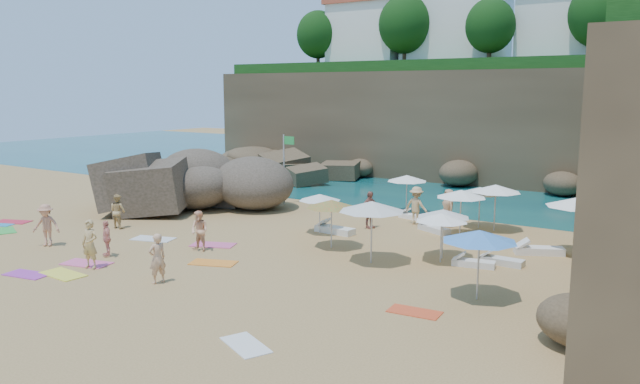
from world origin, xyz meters
The scene contains 46 objects.
ground centered at (0.00, 0.00, 0.00)m, with size 120.00×120.00×0.00m, color tan.
seawater centered at (0.00, 30.00, 0.00)m, with size 120.00×120.00×0.00m, color #0C4751.
cliff_back centered at (2.00, 25.00, 4.00)m, with size 44.00×8.00×8.00m, color brown.
rock_promontory centered at (-11.00, 16.00, 0.00)m, with size 12.00×7.00×2.00m, color brown, non-canonical shape.
clifftop_buildings centered at (2.96, 25.79, 11.24)m, with size 28.48×9.48×7.00m.
clifftop_trees centered at (4.78, 19.52, 11.26)m, with size 35.60×23.82×4.40m.
marina_masts centered at (-16.50, 30.00, 3.00)m, with size 3.10×0.10×6.00m.
rock_outcrop centered at (-7.98, 4.29, 0.00)m, with size 8.67×6.50×3.47m, color brown, non-canonical shape.
flag_pole centered at (-3.90, 8.33, 2.62)m, with size 0.80×0.10×4.10m.
parasol_0 centered at (3.14, 9.88, 1.91)m, with size 2.20×2.20×2.08m.
parasol_1 centered at (7.73, 8.38, 1.85)m, with size 2.13×2.13×2.01m.
parasol_2 centered at (8.55, 8.19, 2.05)m, with size 2.36×2.36×2.23m.
parasol_3 centered at (7.60, 6.20, 1.98)m, with size 2.29×2.29×2.16m.
parasol_5 centered at (1.88, 3.15, 1.72)m, with size 1.98×1.98×1.87m.
parasol_6 centered at (3.79, 1.17, 1.91)m, with size 2.20×2.20×2.08m.
parasol_7 centered at (8.55, 1.61, 1.79)m, with size 2.07×2.07×1.95m.
parasol_8 centered at (12.70, 5.64, 2.20)m, with size 2.53×2.53×2.39m.
parasol_9 centered at (6.33, 0.05, 2.24)m, with size 2.58×2.58×2.44m.
parasol_10 centered at (11.23, -1.83, 2.10)m, with size 2.42×2.42×2.29m.
parasol_11 centered at (8.39, 2.17, 1.84)m, with size 2.12×2.12×2.00m.
lounger_0 centered at (4.15, 8.55, 0.12)m, with size 1.56×0.52×0.24m, color white.
lounger_1 centered at (6.26, 6.38, 0.13)m, with size 1.71×0.57×0.27m, color silver.
lounger_2 centered at (11.47, 4.95, 0.15)m, with size 1.96×0.65×0.30m, color white.
lounger_3 centered at (2.46, 3.57, 0.15)m, with size 1.95×0.65×0.30m, color white.
lounger_4 centered at (10.65, 2.61, 0.13)m, with size 1.68×0.56×0.26m, color silver.
lounger_5 centered at (9.85, 1.74, 0.12)m, with size 1.60×0.53×0.25m, color silver.
towel_1 centered at (-2.82, -6.15, 0.02)m, with size 1.88×0.94×0.03m, color #E75A90.
towel_2 centered at (1.23, -3.38, 0.02)m, with size 1.78×0.89×0.03m, color orange.
towel_3 centered at (-10.97, -4.67, 0.01)m, with size 1.64×0.82×0.03m, color green.
towel_4 centered at (-2.33, -7.52, 0.02)m, with size 1.82×0.91×0.03m, color yellow.
towel_5 centered at (-3.75, -1.96, 0.02)m, with size 1.89×0.95×0.03m, color silver.
towel_6 centered at (-3.40, -8.25, 0.01)m, with size 1.67×0.83×0.03m, color purple.
towel_7 centered at (-12.59, -3.36, 0.02)m, with size 1.78×0.89×0.03m, color red.
towel_9 centered at (-0.75, -1.27, 0.02)m, with size 1.88×0.94×0.03m, color #D65388.
towel_10 centered at (10.06, -4.03, 0.01)m, with size 1.59×0.79×0.03m, color #DD4822.
towel_13 centered at (7.38, -8.76, 0.01)m, with size 1.62×0.81×0.03m, color silver.
person_stand_1 centered at (-6.95, -1.28, 0.83)m, with size 0.81×0.63×1.67m, color tan.
person_stand_2 centered at (4.83, 7.45, 0.95)m, with size 1.23×0.51×1.91m, color tan.
person_stand_3 centered at (3.29, 5.41, 0.91)m, with size 1.07×0.44×1.82m, color #995A4C.
person_stand_4 centered at (6.33, 7.92, 0.93)m, with size 0.91×0.49×1.85m, color tan.
person_stand_5 centered at (-5.44, 7.93, 0.80)m, with size 1.48×0.43×1.60m, color tan.
person_stand_6 centered at (1.35, -6.29, 0.89)m, with size 0.65×0.43×1.78m, color tan.
person_lie_0 centered at (-6.59, -5.33, 0.24)m, with size 1.16×1.80×0.48m, color tan.
person_lie_1 centered at (-3.05, -4.99, 0.18)m, with size 0.85×1.44×0.35m, color #EC9A86.
person_lie_4 centered at (-2.11, -6.46, 0.22)m, with size 0.67×1.84×0.44m, color tan.
person_lie_5 centered at (-0.52, -2.30, 0.32)m, with size 0.81×1.67×0.63m, color #F2B389.
Camera 1 is at (17.58, -20.69, 6.69)m, focal length 35.00 mm.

